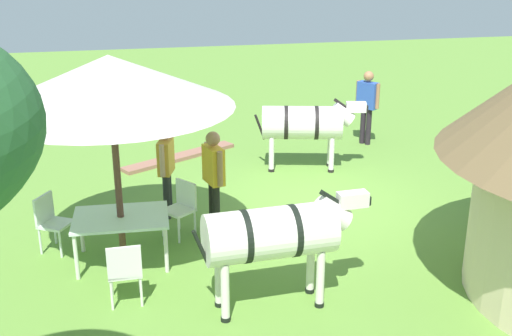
{
  "coord_description": "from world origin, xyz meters",
  "views": [
    {
      "loc": [
        3.23,
        10.24,
        4.63
      ],
      "look_at": [
        1.2,
        0.5,
        1.0
      ],
      "focal_mm": 44.88,
      "sensor_mm": 36.0,
      "label": 1
    }
  ],
  "objects_px": {
    "patio_chair_near_lawn": "(51,219)",
    "standing_watcher": "(367,101)",
    "patio_chair_west_end": "(125,269)",
    "patio_chair_near_hut": "(182,205)",
    "zebra_nearest_camera": "(304,123)",
    "zebra_by_umbrella": "(274,234)",
    "guest_beside_umbrella": "(166,164)",
    "guest_behind_table": "(214,172)",
    "shade_umbrella": "(110,82)",
    "patio_dining_table": "(121,221)"
  },
  "relations": [
    {
      "from": "standing_watcher",
      "to": "patio_chair_near_lawn",
      "type": "bearing_deg",
      "value": 84.36
    },
    {
      "from": "patio_chair_near_hut",
      "to": "guest_behind_table",
      "type": "xyz_separation_m",
      "value": [
        -0.53,
        -0.02,
        0.51
      ]
    },
    {
      "from": "patio_chair_near_lawn",
      "to": "guest_behind_table",
      "type": "relative_size",
      "value": 0.52
    },
    {
      "from": "patio_dining_table",
      "to": "standing_watcher",
      "type": "distance_m",
      "value": 7.38
    },
    {
      "from": "patio_dining_table",
      "to": "standing_watcher",
      "type": "relative_size",
      "value": 0.82
    },
    {
      "from": "patio_chair_near_hut",
      "to": "guest_beside_umbrella",
      "type": "xyz_separation_m",
      "value": [
        0.18,
        -0.74,
        0.46
      ]
    },
    {
      "from": "shade_umbrella",
      "to": "patio_dining_table",
      "type": "distance_m",
      "value": 2.09
    },
    {
      "from": "shade_umbrella",
      "to": "zebra_by_umbrella",
      "type": "height_order",
      "value": "shade_umbrella"
    },
    {
      "from": "shade_umbrella",
      "to": "patio_chair_west_end",
      "type": "height_order",
      "value": "shade_umbrella"
    },
    {
      "from": "patio_chair_near_hut",
      "to": "patio_chair_near_lawn",
      "type": "xyz_separation_m",
      "value": [
        2.03,
        0.14,
        0.0
      ]
    },
    {
      "from": "patio_chair_near_hut",
      "to": "zebra_by_umbrella",
      "type": "xyz_separation_m",
      "value": [
        -0.96,
        2.41,
        0.53
      ]
    },
    {
      "from": "patio_chair_near_hut",
      "to": "patio_dining_table",
      "type": "bearing_deg",
      "value": 90.0
    },
    {
      "from": "patio_chair_near_hut",
      "to": "zebra_nearest_camera",
      "type": "height_order",
      "value": "zebra_nearest_camera"
    },
    {
      "from": "patio_chair_west_end",
      "to": "standing_watcher",
      "type": "xyz_separation_m",
      "value": [
        -5.62,
        -5.96,
        0.52
      ]
    },
    {
      "from": "patio_chair_near_lawn",
      "to": "standing_watcher",
      "type": "xyz_separation_m",
      "value": [
        -6.71,
        -4.13,
        0.52
      ]
    },
    {
      "from": "guest_beside_umbrella",
      "to": "standing_watcher",
      "type": "height_order",
      "value": "standing_watcher"
    },
    {
      "from": "patio_chair_west_end",
      "to": "zebra_by_umbrella",
      "type": "height_order",
      "value": "zebra_by_umbrella"
    },
    {
      "from": "patio_chair_west_end",
      "to": "zebra_by_umbrella",
      "type": "bearing_deg",
      "value": -13.85
    },
    {
      "from": "patio_dining_table",
      "to": "patio_chair_near_hut",
      "type": "xyz_separation_m",
      "value": [
        -0.97,
        -0.76,
        -0.14
      ]
    },
    {
      "from": "patio_dining_table",
      "to": "patio_chair_near_lawn",
      "type": "bearing_deg",
      "value": -29.87
    },
    {
      "from": "patio_chair_near_lawn",
      "to": "standing_watcher",
      "type": "bearing_deg",
      "value": 151.45
    },
    {
      "from": "patio_dining_table",
      "to": "standing_watcher",
      "type": "bearing_deg",
      "value": -140.01
    },
    {
      "from": "standing_watcher",
      "to": "zebra_nearest_camera",
      "type": "distance_m",
      "value": 2.33
    },
    {
      "from": "patio_chair_near_hut",
      "to": "patio_chair_near_lawn",
      "type": "relative_size",
      "value": 1.0
    },
    {
      "from": "guest_beside_umbrella",
      "to": "standing_watcher",
      "type": "distance_m",
      "value": 5.84
    },
    {
      "from": "shade_umbrella",
      "to": "patio_chair_near_lawn",
      "type": "distance_m",
      "value": 2.55
    },
    {
      "from": "patio_chair_near_hut",
      "to": "zebra_nearest_camera",
      "type": "distance_m",
      "value": 3.86
    },
    {
      "from": "patio_dining_table",
      "to": "zebra_nearest_camera",
      "type": "bearing_deg",
      "value": -138.1
    },
    {
      "from": "standing_watcher",
      "to": "zebra_nearest_camera",
      "type": "relative_size",
      "value": 0.76
    },
    {
      "from": "standing_watcher",
      "to": "shade_umbrella",
      "type": "bearing_deg",
      "value": 92.77
    },
    {
      "from": "guest_beside_umbrella",
      "to": "zebra_nearest_camera",
      "type": "height_order",
      "value": "guest_beside_umbrella"
    },
    {
      "from": "patio_dining_table",
      "to": "zebra_by_umbrella",
      "type": "distance_m",
      "value": 2.57
    },
    {
      "from": "patio_dining_table",
      "to": "guest_behind_table",
      "type": "height_order",
      "value": "guest_behind_table"
    },
    {
      "from": "shade_umbrella",
      "to": "standing_watcher",
      "type": "height_order",
      "value": "shade_umbrella"
    },
    {
      "from": "patio_chair_west_end",
      "to": "patio_chair_near_hut",
      "type": "bearing_deg",
      "value": 63.38
    },
    {
      "from": "standing_watcher",
      "to": "zebra_by_umbrella",
      "type": "xyz_separation_m",
      "value": [
        3.72,
        6.39,
        0.01
      ]
    },
    {
      "from": "patio_chair_near_hut",
      "to": "zebra_nearest_camera",
      "type": "relative_size",
      "value": 0.4
    },
    {
      "from": "patio_chair_near_lawn",
      "to": "guest_beside_umbrella",
      "type": "bearing_deg",
      "value": 145.38
    },
    {
      "from": "guest_beside_umbrella",
      "to": "zebra_by_umbrella",
      "type": "height_order",
      "value": "guest_beside_umbrella"
    },
    {
      "from": "zebra_by_umbrella",
      "to": "guest_beside_umbrella",
      "type": "bearing_deg",
      "value": -163.89
    },
    {
      "from": "patio_chair_near_hut",
      "to": "guest_beside_umbrella",
      "type": "bearing_deg",
      "value": -24.42
    },
    {
      "from": "patio_chair_west_end",
      "to": "guest_beside_umbrella",
      "type": "bearing_deg",
      "value": 73.12
    },
    {
      "from": "patio_chair_near_lawn",
      "to": "guest_behind_table",
      "type": "distance_m",
      "value": 2.62
    },
    {
      "from": "shade_umbrella",
      "to": "guest_beside_umbrella",
      "type": "relative_size",
      "value": 2.1
    },
    {
      "from": "patio_chair_near_lawn",
      "to": "zebra_nearest_camera",
      "type": "bearing_deg",
      "value": 149.67
    },
    {
      "from": "shade_umbrella",
      "to": "guest_behind_table",
      "type": "bearing_deg",
      "value": -152.75
    },
    {
      "from": "patio_chair_near_hut",
      "to": "patio_chair_west_end",
      "type": "bearing_deg",
      "value": 116.62
    },
    {
      "from": "guest_beside_umbrella",
      "to": "patio_chair_west_end",
      "type": "bearing_deg",
      "value": 1.74
    },
    {
      "from": "patio_chair_near_hut",
      "to": "shade_umbrella",
      "type": "bearing_deg",
      "value": 90.0
    },
    {
      "from": "shade_umbrella",
      "to": "patio_chair_near_hut",
      "type": "distance_m",
      "value": 2.55
    }
  ]
}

